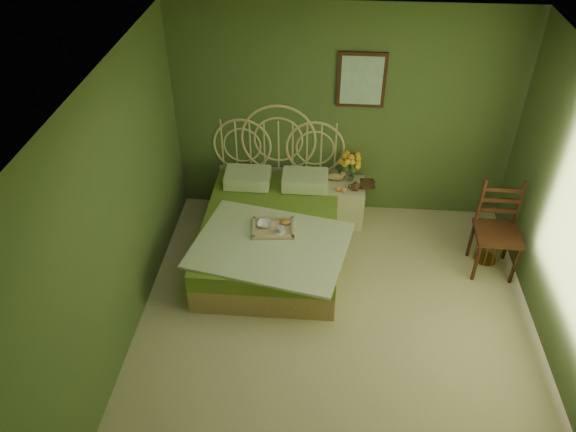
# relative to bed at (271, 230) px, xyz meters

# --- Properties ---
(floor) EXTENTS (4.50, 4.50, 0.00)m
(floor) POSITION_rel_bed_xyz_m (0.77, -1.29, -0.31)
(floor) COLOR #C3B18D
(floor) RESTS_ON ground
(ceiling) EXTENTS (4.50, 4.50, 0.00)m
(ceiling) POSITION_rel_bed_xyz_m (0.77, -1.29, 2.29)
(ceiling) COLOR silver
(ceiling) RESTS_ON wall_back
(wall_back) EXTENTS (4.00, 0.00, 4.00)m
(wall_back) POSITION_rel_bed_xyz_m (0.77, 0.96, 0.99)
(wall_back) COLOR #45592F
(wall_back) RESTS_ON floor
(wall_left) EXTENTS (0.00, 4.50, 4.50)m
(wall_left) POSITION_rel_bed_xyz_m (-1.23, -1.29, 0.99)
(wall_left) COLOR #45592F
(wall_left) RESTS_ON floor
(wall_art) EXTENTS (0.54, 0.04, 0.64)m
(wall_art) POSITION_rel_bed_xyz_m (0.94, 0.93, 1.44)
(wall_art) COLOR #32170D
(wall_art) RESTS_ON wall_back
(bed) EXTENTS (1.78, 2.25, 1.39)m
(bed) POSITION_rel_bed_xyz_m (0.00, 0.00, 0.00)
(bed) COLOR tan
(bed) RESTS_ON floor
(nightstand) EXTENTS (0.46, 0.47, 0.94)m
(nightstand) POSITION_rel_bed_xyz_m (0.84, 0.70, 0.04)
(nightstand) COLOR beige
(nightstand) RESTS_ON floor
(chair) EXTENTS (0.49, 0.49, 1.06)m
(chair) POSITION_rel_bed_xyz_m (2.47, -0.03, 0.28)
(chair) COLOR #32170D
(chair) RESTS_ON floor
(birdcage) EXTENTS (0.26, 0.26, 0.40)m
(birdcage) POSITION_rel_bed_xyz_m (2.47, 0.04, -0.11)
(birdcage) COLOR #C4823E
(birdcage) RESTS_ON floor
(book_lower) EXTENTS (0.18, 0.23, 0.02)m
(book_lower) POSITION_rel_bed_xyz_m (1.02, 0.71, 0.21)
(book_lower) COLOR #381E0F
(book_lower) RESTS_ON nightstand
(book_upper) EXTENTS (0.23, 0.25, 0.02)m
(book_upper) POSITION_rel_bed_xyz_m (1.02, 0.71, 0.23)
(book_upper) COLOR #472819
(book_upper) RESTS_ON nightstand
(cereal_bowl) EXTENTS (0.17, 0.17, 0.04)m
(cereal_bowl) POSITION_rel_bed_xyz_m (-0.05, -0.22, 0.25)
(cereal_bowl) COLOR white
(cereal_bowl) RESTS_ON bed
(coffee_cup) EXTENTS (0.09, 0.09, 0.08)m
(coffee_cup) POSITION_rel_bed_xyz_m (0.13, -0.33, 0.27)
(coffee_cup) COLOR white
(coffee_cup) RESTS_ON bed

